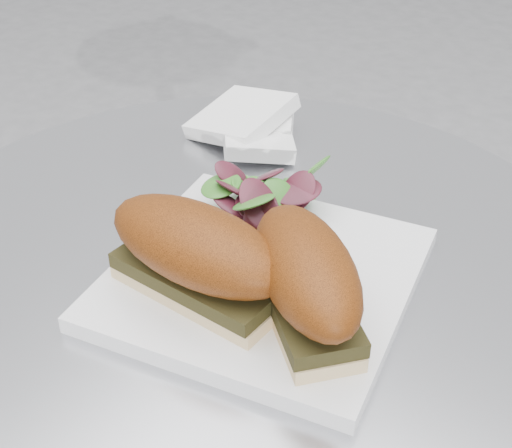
% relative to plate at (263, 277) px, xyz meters
% --- Properties ---
extents(table, '(0.70, 0.70, 0.73)m').
position_rel_plate_xyz_m(table, '(-0.05, 0.03, -0.25)').
color(table, '#ADAFB4').
rests_on(table, ground).
extents(plate, '(0.30, 0.30, 0.02)m').
position_rel_plate_xyz_m(plate, '(0.00, 0.00, 0.00)').
color(plate, white).
rests_on(plate, table).
extents(sandwich_left, '(0.17, 0.08, 0.08)m').
position_rel_plate_xyz_m(sandwich_left, '(-0.03, -0.06, 0.05)').
color(sandwich_left, beige).
rests_on(sandwich_left, plate).
extents(sandwich_right, '(0.17, 0.16, 0.08)m').
position_rel_plate_xyz_m(sandwich_right, '(0.06, -0.03, 0.05)').
color(sandwich_right, beige).
rests_on(sandwich_right, plate).
extents(salad, '(0.10, 0.10, 0.05)m').
position_rel_plate_xyz_m(salad, '(-0.05, 0.08, 0.03)').
color(salad, '#459230').
rests_on(salad, plate).
extents(napkin, '(0.18, 0.18, 0.02)m').
position_rel_plate_xyz_m(napkin, '(-0.17, 0.20, 0.00)').
color(napkin, white).
rests_on(napkin, table).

